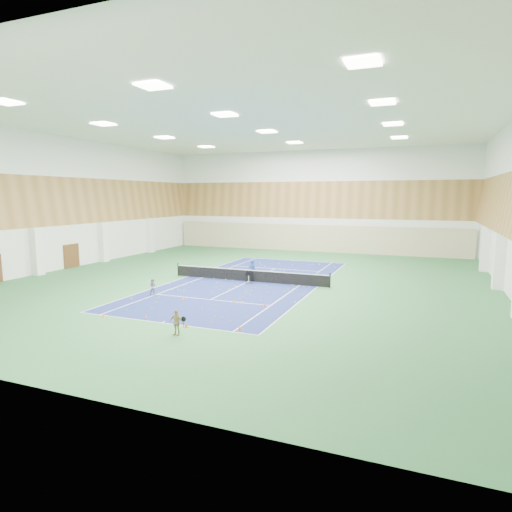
# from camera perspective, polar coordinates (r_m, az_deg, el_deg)

# --- Properties ---
(ground) EXTENTS (40.00, 40.00, 0.00)m
(ground) POSITION_cam_1_polar(r_m,az_deg,el_deg) (33.50, -0.98, -3.42)
(ground) COLOR #2A6436
(ground) RESTS_ON ground
(room_shell) EXTENTS (36.00, 40.00, 12.00)m
(room_shell) POSITION_cam_1_polar(r_m,az_deg,el_deg) (32.85, -1.01, 6.90)
(room_shell) COLOR white
(room_shell) RESTS_ON ground
(wood_cladding) EXTENTS (36.00, 40.00, 8.00)m
(wood_cladding) POSITION_cam_1_polar(r_m,az_deg,el_deg) (32.87, -1.01, 10.38)
(wood_cladding) COLOR #A3733C
(wood_cladding) RESTS_ON room_shell
(ceiling_light_grid) EXTENTS (21.40, 25.40, 0.06)m
(ceiling_light_grid) POSITION_cam_1_polar(r_m,az_deg,el_deg) (33.26, -1.03, 17.14)
(ceiling_light_grid) COLOR white
(ceiling_light_grid) RESTS_ON room_shell
(court_surface) EXTENTS (10.97, 23.77, 0.01)m
(court_surface) POSITION_cam_1_polar(r_m,az_deg,el_deg) (33.50, -0.98, -3.41)
(court_surface) COLOR navy
(court_surface) RESTS_ON ground
(tennis_balls_scatter) EXTENTS (10.57, 22.77, 0.07)m
(tennis_balls_scatter) POSITION_cam_1_polar(r_m,az_deg,el_deg) (33.49, -0.98, -3.34)
(tennis_balls_scatter) COLOR yellow
(tennis_balls_scatter) RESTS_ON ground
(tennis_net) EXTENTS (12.80, 0.10, 1.10)m
(tennis_net) POSITION_cam_1_polar(r_m,az_deg,el_deg) (33.40, -0.98, -2.49)
(tennis_net) COLOR black
(tennis_net) RESTS_ON ground
(back_curtain) EXTENTS (35.40, 0.16, 3.20)m
(back_curtain) POSITION_cam_1_polar(r_m,az_deg,el_deg) (51.87, 7.46, 2.36)
(back_curtain) COLOR #C6B793
(back_curtain) RESTS_ON ground
(door_left_b) EXTENTS (0.08, 1.80, 2.20)m
(door_left_b) POSITION_cam_1_polar(r_m,az_deg,el_deg) (43.41, -23.38, 0.02)
(door_left_b) COLOR #593319
(door_left_b) RESTS_ON ground
(coach) EXTENTS (0.68, 0.53, 1.63)m
(coach) POSITION_cam_1_polar(r_m,az_deg,el_deg) (33.88, -0.54, -1.88)
(coach) COLOR navy
(coach) RESTS_ON ground
(child_court) EXTENTS (0.70, 0.65, 1.16)m
(child_court) POSITION_cam_1_polar(r_m,az_deg,el_deg) (29.54, -13.57, -4.06)
(child_court) COLOR gray
(child_court) RESTS_ON ground
(child_apron) EXTENTS (0.73, 0.31, 1.25)m
(child_apron) POSITION_cam_1_polar(r_m,az_deg,el_deg) (21.10, -10.59, -8.69)
(child_apron) COLOR tan
(child_apron) RESTS_ON ground
(ball_cart) EXTENTS (0.65, 0.65, 0.92)m
(ball_cart) POSITION_cam_1_polar(r_m,az_deg,el_deg) (32.77, -0.94, -2.86)
(ball_cart) COLOR black
(ball_cart) RESTS_ON ground
(cone_svc_a) EXTENTS (0.18, 0.18, 0.20)m
(cone_svc_a) POSITION_cam_1_polar(r_m,az_deg,el_deg) (29.23, -11.47, -5.08)
(cone_svc_a) COLOR orange
(cone_svc_a) RESTS_ON ground
(cone_svc_b) EXTENTS (0.19, 0.19, 0.21)m
(cone_svc_b) POSITION_cam_1_polar(r_m,az_deg,el_deg) (28.25, -9.76, -5.48)
(cone_svc_b) COLOR orange
(cone_svc_b) RESTS_ON ground
(cone_svc_c) EXTENTS (0.19, 0.19, 0.21)m
(cone_svc_c) POSITION_cam_1_polar(r_m,az_deg,el_deg) (27.02, -2.89, -5.99)
(cone_svc_c) COLOR #FD640D
(cone_svc_c) RESTS_ON ground
(cone_svc_d) EXTENTS (0.19, 0.19, 0.21)m
(cone_svc_d) POSITION_cam_1_polar(r_m,az_deg,el_deg) (25.93, 1.20, -6.59)
(cone_svc_d) COLOR #F24F0C
(cone_svc_d) RESTS_ON ground
(cone_base_a) EXTENTS (0.20, 0.20, 0.22)m
(cone_base_a) POSITION_cam_1_polar(r_m,az_deg,el_deg) (25.24, -19.68, -7.45)
(cone_base_a) COLOR #FF660D
(cone_base_a) RESTS_ON ground
(cone_base_b) EXTENTS (0.18, 0.18, 0.20)m
(cone_base_b) POSITION_cam_1_polar(r_m,az_deg,el_deg) (24.51, -14.45, -7.72)
(cone_base_b) COLOR orange
(cone_base_b) RESTS_ON ground
(cone_base_c) EXTENTS (0.20, 0.20, 0.23)m
(cone_base_c) POSITION_cam_1_polar(r_m,az_deg,el_deg) (22.32, -9.30, -9.10)
(cone_base_c) COLOR #DA580B
(cone_base_c) RESTS_ON ground
(cone_base_d) EXTENTS (0.20, 0.20, 0.22)m
(cone_base_d) POSITION_cam_1_polar(r_m,az_deg,el_deg) (21.57, -2.21, -9.61)
(cone_base_d) COLOR #E1530B
(cone_base_d) RESTS_ON ground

